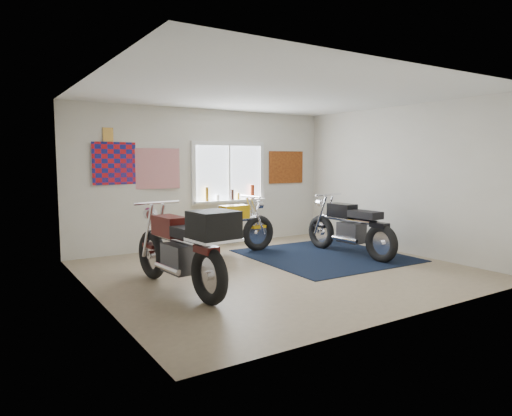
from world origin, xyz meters
TOP-DOWN VIEW (x-y plane):
  - ground at (0.00, 0.00)m, footprint 5.50×5.50m
  - room_shell at (0.00, 0.00)m, footprint 5.50×5.50m
  - navy_rug at (1.32, 0.43)m, footprint 2.56×2.66m
  - window_assembly at (0.50, 2.47)m, footprint 1.66×0.17m
  - oil_bottles at (0.59, 2.40)m, footprint 1.14×0.09m
  - flag_display at (-1.90, 2.48)m, footprint 1.60×0.10m
  - triumph_poster at (1.95, 2.48)m, footprint 0.90×0.03m
  - yellow_triumph at (-0.15, 1.45)m, footprint 2.11×0.63m
  - black_chrome_bike at (1.74, 0.25)m, footprint 0.65×2.12m
  - maroon_tourer at (-1.73, -0.36)m, footprint 0.75×2.25m

SIDE VIEW (x-z plane):
  - ground at x=0.00m, z-range 0.00..0.00m
  - navy_rug at x=1.32m, z-range 0.00..0.01m
  - yellow_triumph at x=-0.15m, z-range -0.06..1.00m
  - black_chrome_bike at x=1.74m, z-range -0.07..1.02m
  - maroon_tourer at x=-1.73m, z-range 0.02..1.16m
  - oil_bottles at x=0.59m, z-range 0.88..1.18m
  - window_assembly at x=0.50m, z-range 0.74..2.00m
  - triumph_poster at x=1.95m, z-range 1.20..1.90m
  - room_shell at x=0.00m, z-range -1.11..4.39m
  - flag_display at x=-1.90m, z-range 1.56..2.73m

